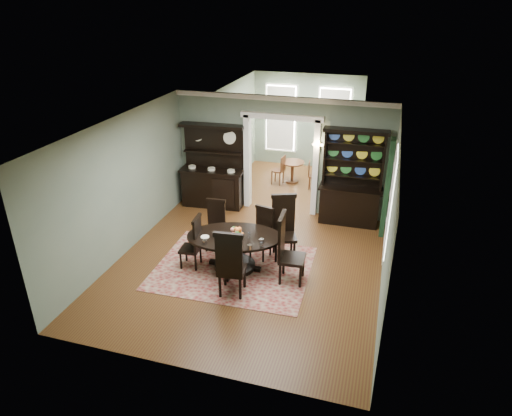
{
  "coord_description": "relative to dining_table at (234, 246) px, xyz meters",
  "views": [
    {
      "loc": [
        2.51,
        -7.76,
        5.24
      ],
      "look_at": [
        0.04,
        0.6,
        1.11
      ],
      "focal_mm": 32.0,
      "sensor_mm": 36.0,
      "label": 1
    }
  ],
  "objects": [
    {
      "name": "dining_table",
      "position": [
        0.0,
        0.0,
        0.0
      ],
      "size": [
        2.16,
        2.15,
        0.76
      ],
      "rotation": [
        0.0,
        0.0,
        0.22
      ],
      "color": "black",
      "rests_on": "rug"
    },
    {
      "name": "centerpiece",
      "position": [
        0.08,
        -0.09,
        0.3
      ],
      "size": [
        1.34,
        0.86,
        0.22
      ],
      "color": "silver",
      "rests_on": "dining_table"
    },
    {
      "name": "chair_end_left",
      "position": [
        -0.81,
        -0.19,
        0.08
      ],
      "size": [
        0.44,
        0.46,
        1.17
      ],
      "rotation": [
        0.0,
        0.0,
        1.65
      ],
      "color": "black",
      "rests_on": "rug"
    },
    {
      "name": "rug",
      "position": [
        -0.03,
        -0.02,
        -0.53
      ],
      "size": [
        3.24,
        2.61,
        0.01
      ],
      "primitive_type": "cube",
      "rotation": [
        0.0,
        0.0,
        0.03
      ],
      "color": "maroon",
      "rests_on": "floor"
    },
    {
      "name": "room",
      "position": [
        0.22,
        0.13,
        1.04
      ],
      "size": [
        5.51,
        6.01,
        3.01
      ],
      "color": "brown",
      "rests_on": "ground"
    },
    {
      "name": "parlor_chair_right",
      "position": [
        0.78,
        4.68,
        -0.08
      ],
      "size": [
        0.36,
        0.35,
        0.84
      ],
      "rotation": [
        0.0,
        0.0,
        -1.48
      ],
      "color": "brown",
      "rests_on": "parlor_floor"
    },
    {
      "name": "chair_far_right",
      "position": [
        0.84,
        0.82,
        0.21
      ],
      "size": [
        0.66,
        0.65,
        1.41
      ],
      "rotation": [
        0.0,
        0.0,
        3.51
      ],
      "color": "black",
      "rests_on": "rug"
    },
    {
      "name": "doorway_trim",
      "position": [
        0.22,
        3.09,
        1.08
      ],
      "size": [
        2.08,
        0.25,
        2.57
      ],
      "color": "white",
      "rests_on": "floor"
    },
    {
      "name": "chair_far_mid",
      "position": [
        0.42,
        0.66,
        0.07
      ],
      "size": [
        0.51,
        0.49,
        1.15
      ],
      "rotation": [
        0.0,
        0.0,
        2.9
      ],
      "color": "black",
      "rests_on": "rug"
    },
    {
      "name": "parlor_chair_left",
      "position": [
        -0.21,
        4.77,
        -0.06
      ],
      "size": [
        0.4,
        0.38,
        0.89
      ],
      "rotation": [
        0.0,
        0.0,
        1.41
      ],
      "color": "brown",
      "rests_on": "parlor_floor"
    },
    {
      "name": "sideboard",
      "position": [
        -1.57,
        2.83,
        0.24
      ],
      "size": [
        1.72,
        0.72,
        2.21
      ],
      "rotation": [
        0.0,
        0.0,
        0.08
      ],
      "color": "black",
      "rests_on": "floor"
    },
    {
      "name": "welsh_dresser",
      "position": [
        2.04,
        2.83,
        0.33
      ],
      "size": [
        1.53,
        0.58,
        2.38
      ],
      "rotation": [
        0.0,
        0.0,
        0.01
      ],
      "color": "black",
      "rests_on": "floor"
    },
    {
      "name": "chair_end_right",
      "position": [
        1.12,
        -0.13,
        0.23
      ],
      "size": [
        0.53,
        0.56,
        1.44
      ],
      "rotation": [
        0.0,
        0.0,
        -1.51
      ],
      "color": "black",
      "rests_on": "rug"
    },
    {
      "name": "parlor_table",
      "position": [
        0.12,
        5.03,
        -0.11
      ],
      "size": [
        0.7,
        0.7,
        0.65
      ],
      "color": "brown",
      "rests_on": "parlor_floor"
    },
    {
      "name": "parlor",
      "position": [
        0.22,
        5.62,
        0.98
      ],
      "size": [
        3.51,
        3.5,
        3.01
      ],
      "color": "brown",
      "rests_on": "ground"
    },
    {
      "name": "wall_sconce",
      "position": [
        1.17,
        2.94,
        1.36
      ],
      "size": [
        0.27,
        0.21,
        0.21
      ],
      "color": "gold",
      "rests_on": "back_wall_right"
    },
    {
      "name": "chair_near",
      "position": [
        0.25,
        -0.95,
        0.21
      ],
      "size": [
        0.57,
        0.54,
        1.41
      ],
      "rotation": [
        0.0,
        0.0,
        0.1
      ],
      "color": "black",
      "rests_on": "rug"
    },
    {
      "name": "right_window",
      "position": [
        2.91,
        1.02,
        1.07
      ],
      "size": [
        0.15,
        1.47,
        2.12
      ],
      "color": "white",
      "rests_on": "wall_right"
    },
    {
      "name": "chair_far_left",
      "position": [
        -0.68,
        0.71,
        0.07
      ],
      "size": [
        0.45,
        0.43,
        1.15
      ],
      "rotation": [
        0.0,
        0.0,
        3.21
      ],
      "color": "black",
      "rests_on": "rug"
    }
  ]
}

